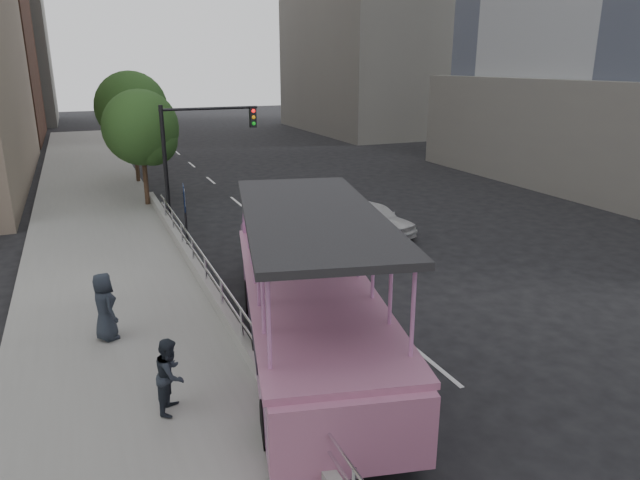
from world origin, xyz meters
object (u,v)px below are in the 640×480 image
(duck_boat, at_px, (302,287))
(parking_sign, at_px, (185,214))
(pedestrian_far, at_px, (105,307))
(traffic_signal, at_px, (192,145))
(pedestrian_mid, at_px, (171,375))
(street_tree_far, at_px, (134,110))
(car, at_px, (373,218))
(street_tree_near, at_px, (143,131))

(duck_boat, distance_m, parking_sign, 7.33)
(duck_boat, distance_m, pedestrian_far, 4.88)
(duck_boat, xyz_separation_m, pedestrian_far, (-4.71, 1.27, -0.24))
(duck_boat, relative_size, traffic_signal, 2.25)
(pedestrian_mid, distance_m, traffic_signal, 14.96)
(pedestrian_mid, bearing_deg, street_tree_far, 20.64)
(duck_boat, xyz_separation_m, pedestrian_mid, (-3.71, -2.44, -0.34))
(car, xyz_separation_m, parking_sign, (-7.78, -0.49, 1.10))
(street_tree_far, bearing_deg, parking_sign, -89.58)
(street_tree_near, bearing_deg, parking_sign, -87.88)
(traffic_signal, relative_size, street_tree_far, 0.81)
(pedestrian_mid, bearing_deg, car, -19.03)
(parking_sign, distance_m, traffic_signal, 5.27)
(car, distance_m, street_tree_near, 11.63)
(duck_boat, relative_size, street_tree_near, 2.05)
(traffic_signal, height_order, street_tree_far, street_tree_far)
(pedestrian_mid, height_order, street_tree_far, street_tree_far)
(traffic_signal, bearing_deg, pedestrian_far, -112.21)
(duck_boat, xyz_separation_m, street_tree_near, (-1.95, 15.37, 2.41))
(duck_boat, bearing_deg, street_tree_far, 94.68)
(street_tree_near, bearing_deg, pedestrian_far, -101.07)
(traffic_signal, relative_size, street_tree_near, 0.91)
(car, relative_size, traffic_signal, 0.75)
(duck_boat, xyz_separation_m, traffic_signal, (-0.35, 11.94, 2.09))
(parking_sign, height_order, street_tree_far, street_tree_far)
(pedestrian_far, bearing_deg, parking_sign, -47.49)
(pedestrian_mid, bearing_deg, traffic_signal, 12.21)
(duck_boat, bearing_deg, street_tree_near, 97.23)
(traffic_signal, bearing_deg, parking_sign, -105.05)
(pedestrian_mid, xyz_separation_m, pedestrian_far, (-1.00, 3.71, 0.10))
(car, relative_size, pedestrian_mid, 2.55)
(duck_boat, height_order, parking_sign, duck_boat)
(pedestrian_far, bearing_deg, street_tree_near, -30.98)
(car, distance_m, street_tree_far, 16.26)
(car, distance_m, traffic_signal, 8.29)
(pedestrian_mid, relative_size, street_tree_near, 0.27)
(duck_boat, height_order, traffic_signal, traffic_signal)
(car, xyz_separation_m, pedestrian_mid, (-9.84, -10.06, 0.40))
(duck_boat, distance_m, street_tree_near, 15.68)
(duck_boat, relative_size, pedestrian_far, 6.80)
(duck_boat, height_order, street_tree_near, street_tree_near)
(street_tree_near, xyz_separation_m, street_tree_far, (0.20, 6.00, 0.49))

